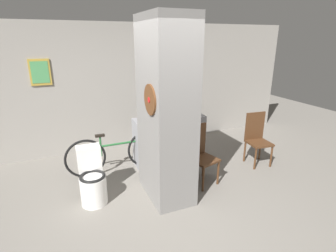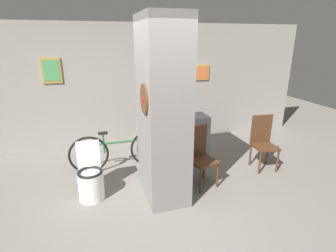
% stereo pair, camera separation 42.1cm
% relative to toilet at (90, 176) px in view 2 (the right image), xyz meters
% --- Properties ---
extents(ground_plane, '(14.00, 14.00, 0.00)m').
position_rel_toilet_xyz_m(ground_plane, '(1.04, -0.71, -0.34)').
color(ground_plane, slate).
extents(wall_back, '(8.00, 0.09, 2.60)m').
position_rel_toilet_xyz_m(wall_back, '(1.04, 1.92, 0.96)').
color(wall_back, gray).
rests_on(wall_back, ground_plane).
extents(pillar_center, '(0.61, 0.95, 2.60)m').
position_rel_toilet_xyz_m(pillar_center, '(1.06, -0.24, 0.96)').
color(pillar_center, gray).
rests_on(pillar_center, ground_plane).
extents(counter_shelf, '(1.34, 0.44, 0.90)m').
position_rel_toilet_xyz_m(counter_shelf, '(1.54, 0.75, 0.11)').
color(counter_shelf, gray).
rests_on(counter_shelf, ground_plane).
extents(toilet, '(0.38, 0.54, 0.80)m').
position_rel_toilet_xyz_m(toilet, '(0.00, 0.00, 0.00)').
color(toilet, white).
rests_on(toilet, ground_plane).
extents(chair_near_pillar, '(0.49, 0.49, 0.98)m').
position_rel_toilet_xyz_m(chair_near_pillar, '(1.71, -0.13, 0.18)').
color(chair_near_pillar, '#4C2D19').
rests_on(chair_near_pillar, ground_plane).
extents(chair_by_doorway, '(0.44, 0.44, 0.98)m').
position_rel_toilet_xyz_m(chair_by_doorway, '(3.05, 0.08, 0.18)').
color(chair_by_doorway, '#4C2D19').
rests_on(chair_by_doorway, ground_plane).
extents(bicycle, '(1.77, 0.42, 0.74)m').
position_rel_toilet_xyz_m(bicycle, '(0.53, 0.76, 0.02)').
color(bicycle, black).
rests_on(bicycle, ground_plane).
extents(bottle_tall, '(0.07, 0.07, 0.27)m').
position_rel_toilet_xyz_m(bottle_tall, '(1.66, 0.79, 0.66)').
color(bottle_tall, '#19598C').
rests_on(bottle_tall, counter_shelf).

